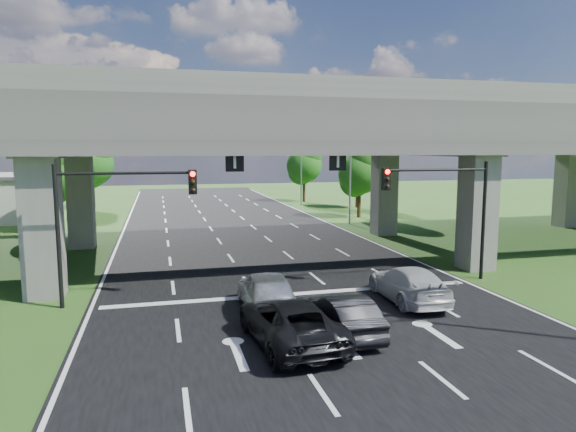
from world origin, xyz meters
name	(u,v)px	position (x,y,z in m)	size (l,w,h in m)	color
ground	(319,319)	(0.00, 0.00, 0.00)	(160.00, 160.00, 0.00)	#2C4C18
road	(266,264)	(0.00, 10.00, 0.01)	(18.00, 120.00, 0.03)	black
overpass	(259,127)	(0.00, 12.00, 7.92)	(80.00, 15.00, 10.00)	#393633
signal_right	(447,199)	(7.82, 3.94, 4.19)	(5.76, 0.54, 6.00)	black
signal_left	(112,207)	(-7.82, 3.94, 4.19)	(5.76, 0.54, 6.00)	black
streetlight_far	(346,158)	(10.10, 24.00, 5.85)	(3.38, 0.25, 10.00)	gray
streetlight_beyond	(298,156)	(10.10, 40.00, 5.85)	(3.38, 0.25, 10.00)	gray
tree_left_near	(55,172)	(-13.95, 26.00, 4.82)	(4.50, 4.50, 7.80)	black
tree_left_mid	(37,175)	(-16.95, 34.00, 4.17)	(3.91, 3.90, 6.76)	black
tree_left_far	(92,163)	(-12.95, 42.00, 5.14)	(4.80, 4.80, 8.32)	black
tree_right_near	(360,171)	(13.05, 28.00, 4.50)	(4.20, 4.20, 7.28)	black
tree_right_mid	(358,171)	(16.05, 36.00, 4.17)	(3.91, 3.90, 6.76)	black
tree_right_far	(304,164)	(12.05, 44.00, 4.82)	(4.50, 4.50, 7.80)	black
car_silver	(267,291)	(-1.80, 1.30, 0.89)	(2.02, 5.03, 1.71)	#ACAFB4
car_dark	(344,315)	(0.34, -1.91, 0.75)	(1.52, 4.35, 1.43)	black
car_white	(408,284)	(4.49, 1.29, 0.78)	(2.10, 5.17, 1.50)	#B5B5B5
car_trailing	(290,322)	(-1.75, -2.29, 0.80)	(2.55, 5.52, 1.54)	black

